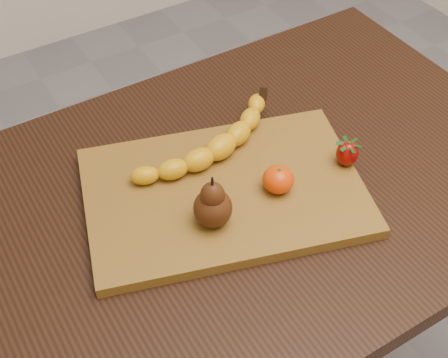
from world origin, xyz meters
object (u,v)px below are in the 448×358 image
table (255,217)px  pear (213,201)px  cutting_board (224,192)px  mandarin (278,179)px

table → pear: 0.21m
cutting_board → mandarin: (0.07, -0.05, 0.03)m
cutting_board → mandarin: 0.09m
pear → mandarin: size_ratio=1.83×
table → cutting_board: size_ratio=2.22×
table → cutting_board: (-0.07, -0.00, 0.11)m
table → pear: pear is taller
table → mandarin: bearing=-85.9°
pear → mandarin: bearing=2.0°
cutting_board → pear: bearing=-117.6°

